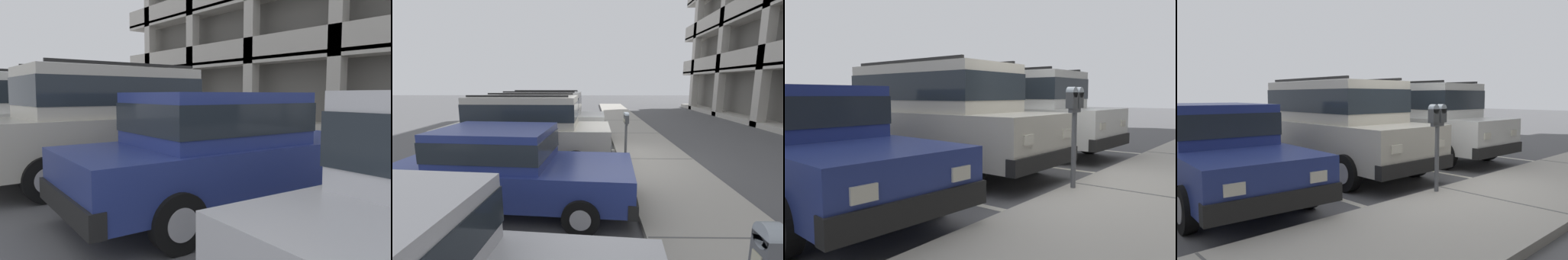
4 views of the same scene
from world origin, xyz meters
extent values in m
cube|color=#565659|center=(0.00, 0.00, -0.05)|extent=(80.00, 80.00, 0.10)
cube|color=#ADA89E|center=(0.00, 1.30, 0.06)|extent=(40.00, 2.20, 0.12)
cube|color=#606060|center=(0.00, 1.30, 0.12)|extent=(0.03, 2.16, 0.00)
cube|color=silver|center=(-4.40, -1.40, 0.00)|extent=(0.12, 4.80, 0.01)
cube|color=silver|center=(-1.47, -1.40, 0.00)|extent=(0.12, 4.80, 0.01)
cube|color=silver|center=(1.47, -1.40, 0.00)|extent=(0.12, 4.80, 0.01)
cube|color=beige|center=(0.14, -2.46, 0.73)|extent=(1.91, 4.73, 0.80)
cube|color=beige|center=(0.14, -2.51, 1.55)|extent=(1.66, 2.94, 0.84)
cube|color=#232B33|center=(0.14, -2.51, 1.57)|extent=(1.69, 2.96, 0.46)
cube|color=black|center=(0.18, -0.15, 0.45)|extent=(1.88, 0.19, 0.24)
cube|color=black|center=(0.11, -4.77, 0.45)|extent=(1.88, 0.19, 0.24)
cube|color=silver|center=(0.75, -0.11, 0.81)|extent=(0.24, 0.03, 0.14)
cube|color=silver|center=(-0.39, -0.09, 0.81)|extent=(0.24, 0.03, 0.14)
cylinder|color=black|center=(1.07, -1.01, 0.33)|extent=(0.21, 0.66, 0.66)
cylinder|color=#B2B2B7|center=(1.07, -1.01, 0.33)|extent=(0.23, 0.37, 0.36)
cylinder|color=black|center=(-0.74, -0.99, 0.33)|extent=(0.21, 0.66, 0.66)
cylinder|color=#B2B2B7|center=(-0.74, -0.99, 0.33)|extent=(0.23, 0.37, 0.36)
cylinder|color=black|center=(1.02, -3.93, 0.33)|extent=(0.21, 0.66, 0.66)
cylinder|color=#B2B2B7|center=(1.02, -3.93, 0.33)|extent=(0.23, 0.37, 0.36)
cylinder|color=black|center=(-0.78, -3.90, 0.33)|extent=(0.21, 0.66, 0.66)
cylinder|color=#B2B2B7|center=(-0.78, -3.90, 0.33)|extent=(0.23, 0.37, 0.36)
cube|color=black|center=(0.83, -2.52, 2.01)|extent=(0.09, 2.62, 0.05)
cube|color=black|center=(-0.55, -2.50, 2.01)|extent=(0.09, 2.62, 0.05)
cube|color=silver|center=(-2.75, -2.48, 0.73)|extent=(1.95, 4.74, 0.80)
cube|color=silver|center=(-2.75, -2.53, 1.55)|extent=(1.69, 2.95, 0.84)
cube|color=#232B33|center=(-2.75, -2.53, 1.57)|extent=(1.71, 2.98, 0.46)
cube|color=black|center=(-2.70, -0.17, 0.45)|extent=(1.88, 0.20, 0.24)
cube|color=black|center=(-2.81, -4.79, 0.45)|extent=(1.88, 0.20, 0.24)
cube|color=silver|center=(-2.13, -0.13, 0.81)|extent=(0.24, 0.04, 0.14)
cube|color=silver|center=(-3.27, -0.11, 0.81)|extent=(0.24, 0.04, 0.14)
cylinder|color=black|center=(-1.82, -1.04, 0.33)|extent=(0.22, 0.66, 0.66)
cylinder|color=#B2B2B7|center=(-1.82, -1.04, 0.33)|extent=(0.23, 0.37, 0.36)
cylinder|color=black|center=(-3.62, -1.00, 0.33)|extent=(0.22, 0.66, 0.66)
cylinder|color=#B2B2B7|center=(-3.62, -1.00, 0.33)|extent=(0.23, 0.37, 0.36)
cylinder|color=black|center=(-1.89, -3.96, 0.33)|extent=(0.22, 0.66, 0.66)
cylinder|color=#B2B2B7|center=(-1.89, -3.96, 0.33)|extent=(0.23, 0.37, 0.36)
cylinder|color=black|center=(-3.69, -3.92, 0.33)|extent=(0.22, 0.66, 0.66)
cylinder|color=#B2B2B7|center=(-3.69, -3.92, 0.33)|extent=(0.23, 0.37, 0.36)
cube|color=black|center=(-2.07, -2.55, 2.01)|extent=(0.11, 2.62, 0.05)
cube|color=black|center=(-3.44, -2.51, 2.01)|extent=(0.11, 2.62, 0.05)
cube|color=navy|center=(2.84, -2.07, 0.60)|extent=(2.03, 4.52, 0.60)
cube|color=navy|center=(2.82, -2.37, 1.22)|extent=(1.64, 2.09, 0.64)
cube|color=#232B33|center=(2.82, -2.37, 1.24)|extent=(1.67, 2.12, 0.35)
cube|color=black|center=(3.01, 0.08, 0.42)|extent=(1.74, 0.29, 0.24)
cube|color=black|center=(2.68, -4.23, 0.42)|extent=(1.74, 0.29, 0.24)
cube|color=silver|center=(3.54, 0.09, 0.66)|extent=(0.24, 0.05, 0.14)
cube|color=silver|center=(2.49, 0.17, 0.66)|extent=(0.24, 0.05, 0.14)
cylinder|color=black|center=(3.78, -0.78, 0.30)|extent=(0.21, 0.61, 0.60)
cylinder|color=#B2B2B7|center=(3.78, -0.78, 0.30)|extent=(0.20, 0.34, 0.33)
cylinder|color=black|center=(2.12, -0.65, 0.30)|extent=(0.21, 0.61, 0.60)
cylinder|color=#B2B2B7|center=(2.12, -0.65, 0.30)|extent=(0.20, 0.34, 0.33)
cylinder|color=black|center=(1.91, -3.37, 0.30)|extent=(0.21, 0.61, 0.60)
cylinder|color=#B2B2B7|center=(1.91, -3.37, 0.30)|extent=(0.20, 0.34, 0.33)
cylinder|color=#595B60|center=(0.29, 0.35, 0.65)|extent=(0.07, 0.07, 1.06)
cube|color=#595B60|center=(0.29, 0.35, 1.21)|extent=(0.28, 0.06, 0.06)
cube|color=#424447|center=(0.19, 0.35, 1.35)|extent=(0.15, 0.11, 0.22)
cylinder|color=#8C99A3|center=(0.19, 0.35, 1.46)|extent=(0.15, 0.11, 0.15)
cube|color=#B7B293|center=(0.19, 0.29, 1.31)|extent=(0.08, 0.01, 0.08)
cube|color=#424447|center=(0.39, 0.35, 1.35)|extent=(0.15, 0.11, 0.22)
cylinder|color=#8C99A3|center=(0.39, 0.35, 1.46)|extent=(0.15, 0.11, 0.15)
cube|color=#B7B293|center=(0.39, 0.29, 1.31)|extent=(0.08, 0.01, 0.08)
camera|label=1|loc=(6.40, -5.57, 1.52)|focal=35.00mm
camera|label=2|loc=(7.49, -0.61, 2.36)|focal=24.00mm
camera|label=3|loc=(5.25, 2.59, 1.42)|focal=35.00mm
camera|label=4|loc=(5.23, 4.06, 1.67)|focal=35.00mm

